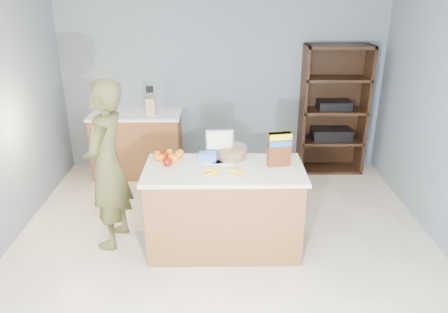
{
  "coord_description": "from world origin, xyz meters",
  "views": [
    {
      "loc": [
        -0.04,
        -3.58,
        2.6
      ],
      "look_at": [
        0.0,
        0.35,
        1.0
      ],
      "focal_mm": 35.0,
      "sensor_mm": 36.0,
      "label": 1
    }
  ],
  "objects_px": {
    "shelving_unit": "(332,112)",
    "person": "(107,166)",
    "tv": "(220,141)",
    "counter_peninsula": "(224,212)",
    "cereal_box": "(279,147)"
  },
  "relations": [
    {
      "from": "counter_peninsula",
      "to": "cereal_box",
      "type": "bearing_deg",
      "value": 6.3
    },
    {
      "from": "counter_peninsula",
      "to": "tv",
      "type": "height_order",
      "value": "tv"
    },
    {
      "from": "counter_peninsula",
      "to": "person",
      "type": "relative_size",
      "value": 0.89
    },
    {
      "from": "shelving_unit",
      "to": "person",
      "type": "relative_size",
      "value": 1.03
    },
    {
      "from": "shelving_unit",
      "to": "counter_peninsula",
      "type": "bearing_deg",
      "value": -127.11
    },
    {
      "from": "cereal_box",
      "to": "tv",
      "type": "bearing_deg",
      "value": 155.8
    },
    {
      "from": "shelving_unit",
      "to": "cereal_box",
      "type": "xyz_separation_m",
      "value": [
        -1.01,
        -1.99,
        0.23
      ]
    },
    {
      "from": "tv",
      "to": "cereal_box",
      "type": "xyz_separation_m",
      "value": [
        0.58,
        -0.26,
        0.04
      ]
    },
    {
      "from": "shelving_unit",
      "to": "cereal_box",
      "type": "height_order",
      "value": "shelving_unit"
    },
    {
      "from": "counter_peninsula",
      "to": "person",
      "type": "xyz_separation_m",
      "value": [
        -1.17,
        0.13,
        0.46
      ]
    },
    {
      "from": "person",
      "to": "tv",
      "type": "height_order",
      "value": "person"
    },
    {
      "from": "shelving_unit",
      "to": "cereal_box",
      "type": "distance_m",
      "value": 2.24
    },
    {
      "from": "shelving_unit",
      "to": "person",
      "type": "height_order",
      "value": "shelving_unit"
    },
    {
      "from": "person",
      "to": "tv",
      "type": "bearing_deg",
      "value": 107.83
    },
    {
      "from": "person",
      "to": "cereal_box",
      "type": "bearing_deg",
      "value": 95.82
    }
  ]
}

